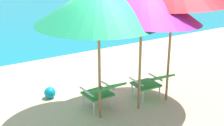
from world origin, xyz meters
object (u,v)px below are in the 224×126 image
Objects in this scene: beach_umbrella_center at (142,1)px; beach_ball at (50,93)px; lounge_chair_left at (102,91)px; lounge_chair_right at (151,82)px; beach_umbrella_left at (98,3)px.

beach_ball is at bearing 132.61° from beach_umbrella_center.
lounge_chair_left reaches higher than beach_ball.
lounge_chair_left and lounge_chair_right have the same top height.
beach_umbrella_left reaches higher than lounge_chair_left.
beach_umbrella_left is at bearing -176.20° from lounge_chair_right.
beach_umbrella_left is 1.02× the size of beach_umbrella_center.
beach_umbrella_left is (-1.31, -0.09, 1.74)m from lounge_chair_right.
lounge_chair_left is 1.77m from beach_umbrella_left.
beach_umbrella_center is 2.81m from beach_ball.
beach_umbrella_center is (-0.48, -0.20, 1.75)m from lounge_chair_right.
beach_ball is (-0.69, 1.07, -0.28)m from lounge_chair_left.
beach_umbrella_left is 2.46m from beach_ball.
lounge_chair_left is 1.30m from beach_ball.
beach_umbrella_left reaches higher than beach_ball.
lounge_chair_left is at bearing 50.68° from beach_umbrella_left.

